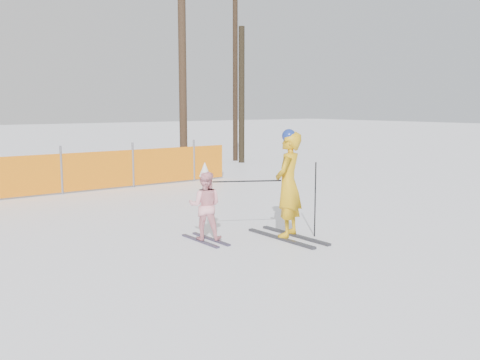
% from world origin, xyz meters
% --- Properties ---
extents(ground, '(120.00, 120.00, 0.00)m').
position_xyz_m(ground, '(0.00, 0.00, 0.00)').
color(ground, white).
rests_on(ground, ground).
extents(adult, '(0.78, 1.64, 1.88)m').
position_xyz_m(adult, '(0.61, -0.06, 0.93)').
color(adult, black).
rests_on(adult, ground).
extents(child, '(0.71, 1.06, 1.34)m').
position_xyz_m(child, '(-0.63, 0.64, 0.61)').
color(child, black).
rests_on(child, ground).
extents(ski_poles, '(1.60, 0.86, 1.30)m').
position_xyz_m(ski_poles, '(0.55, 0.00, 0.82)').
color(ski_poles, black).
rests_on(ski_poles, ground).
extents(tree_trunks, '(3.83, 2.07, 6.94)m').
position_xyz_m(tree_trunks, '(5.95, 9.88, 3.22)').
color(tree_trunks, '#322316').
rests_on(tree_trunks, ground).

